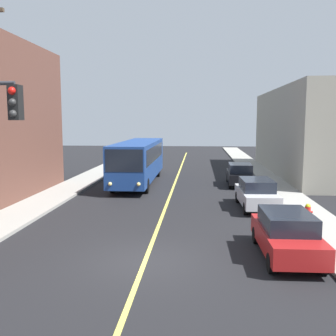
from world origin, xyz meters
TOP-DOWN VIEW (x-y plane):
  - ground_plane at (0.00, 0.00)m, footprint 120.00×120.00m
  - sidewalk_left at (-7.25, 10.00)m, footprint 2.50×90.00m
  - sidewalk_right at (7.25, 10.00)m, footprint 2.50×90.00m
  - lane_stripe_center at (0.00, 15.00)m, footprint 0.16×60.00m
  - city_bus at (-2.78, 16.44)m, footprint 2.61×12.17m
  - parked_car_red at (4.90, 0.76)m, footprint 1.87×4.43m
  - parked_car_silver at (4.98, 8.36)m, footprint 1.96×4.46m
  - parked_car_black at (4.89, 15.95)m, footprint 1.90×4.44m
  - fire_hydrant at (6.85, 5.16)m, footprint 0.44×0.26m

SIDE VIEW (x-z plane):
  - ground_plane at x=0.00m, z-range 0.00..0.00m
  - lane_stripe_center at x=0.00m, z-range 0.00..0.01m
  - sidewalk_left at x=-7.25m, z-range 0.00..0.15m
  - sidewalk_right at x=7.25m, z-range 0.00..0.15m
  - fire_hydrant at x=6.85m, z-range 0.16..1.00m
  - parked_car_red at x=4.90m, z-range 0.03..1.65m
  - parked_car_silver at x=4.98m, z-range 0.03..1.65m
  - parked_car_black at x=4.89m, z-range 0.03..1.65m
  - city_bus at x=-2.78m, z-range 0.22..3.42m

